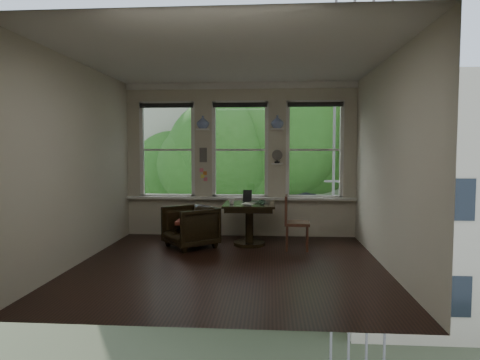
# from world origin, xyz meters

# --- Properties ---
(ground) EXTENTS (4.50, 4.50, 0.00)m
(ground) POSITION_xyz_m (0.00, 0.00, 0.00)
(ground) COLOR black
(ground) RESTS_ON ground
(ceiling) EXTENTS (4.50, 4.50, 0.00)m
(ceiling) POSITION_xyz_m (0.00, 0.00, 3.00)
(ceiling) COLOR silver
(ceiling) RESTS_ON ground
(wall_back) EXTENTS (4.50, 0.00, 4.50)m
(wall_back) POSITION_xyz_m (0.00, 2.25, 1.50)
(wall_back) COLOR beige
(wall_back) RESTS_ON ground
(wall_front) EXTENTS (4.50, 0.00, 4.50)m
(wall_front) POSITION_xyz_m (0.00, -2.25, 1.50)
(wall_front) COLOR beige
(wall_front) RESTS_ON ground
(wall_left) EXTENTS (0.00, 4.50, 4.50)m
(wall_left) POSITION_xyz_m (-2.25, 0.00, 1.50)
(wall_left) COLOR beige
(wall_left) RESTS_ON ground
(wall_right) EXTENTS (0.00, 4.50, 4.50)m
(wall_right) POSITION_xyz_m (2.25, 0.00, 1.50)
(wall_right) COLOR beige
(wall_right) RESTS_ON ground
(window_left) EXTENTS (1.10, 0.12, 1.90)m
(window_left) POSITION_xyz_m (-1.45, 2.25, 1.70)
(window_left) COLOR white
(window_left) RESTS_ON ground
(window_center) EXTENTS (1.10, 0.12, 1.90)m
(window_center) POSITION_xyz_m (0.00, 2.25, 1.70)
(window_center) COLOR white
(window_center) RESTS_ON ground
(window_right) EXTENTS (1.10, 0.12, 1.90)m
(window_right) POSITION_xyz_m (1.45, 2.25, 1.70)
(window_right) COLOR white
(window_right) RESTS_ON ground
(shelf_left) EXTENTS (0.26, 0.16, 0.03)m
(shelf_left) POSITION_xyz_m (-0.72, 2.15, 2.10)
(shelf_left) COLOR white
(shelf_left) RESTS_ON ground
(shelf_right) EXTENTS (0.26, 0.16, 0.03)m
(shelf_right) POSITION_xyz_m (0.72, 2.15, 2.10)
(shelf_right) COLOR white
(shelf_right) RESTS_ON ground
(intercom) EXTENTS (0.14, 0.06, 0.28)m
(intercom) POSITION_xyz_m (-0.72, 2.18, 1.60)
(intercom) COLOR #59544F
(intercom) RESTS_ON ground
(sticky_notes) EXTENTS (0.16, 0.01, 0.24)m
(sticky_notes) POSITION_xyz_m (-0.72, 2.19, 1.25)
(sticky_notes) COLOR pink
(sticky_notes) RESTS_ON ground
(desk_fan) EXTENTS (0.20, 0.20, 0.24)m
(desk_fan) POSITION_xyz_m (0.72, 2.13, 1.53)
(desk_fan) COLOR #59544F
(desk_fan) RESTS_ON ground
(vase_left) EXTENTS (0.24, 0.24, 0.25)m
(vase_left) POSITION_xyz_m (-0.72, 2.15, 2.24)
(vase_left) COLOR white
(vase_left) RESTS_ON shelf_left
(vase_right) EXTENTS (0.24, 0.24, 0.25)m
(vase_right) POSITION_xyz_m (0.72, 2.15, 2.24)
(vase_right) COLOR white
(vase_right) RESTS_ON shelf_right
(table) EXTENTS (0.90, 0.90, 0.75)m
(table) POSITION_xyz_m (0.23, 1.35, 0.38)
(table) COLOR black
(table) RESTS_ON ground
(armchair_left) EXTENTS (1.10, 1.10, 0.72)m
(armchair_left) POSITION_xyz_m (-0.79, 1.11, 0.36)
(armchair_left) COLOR black
(armchair_left) RESTS_ON ground
(cushion_red) EXTENTS (0.45, 0.45, 0.06)m
(cushion_red) POSITION_xyz_m (-0.79, 1.11, 0.45)
(cushion_red) COLOR maroon
(cushion_red) RESTS_ON armchair_left
(side_chair_right) EXTENTS (0.44, 0.44, 0.92)m
(side_chair_right) POSITION_xyz_m (1.06, 1.08, 0.46)
(side_chair_right) COLOR #472619
(side_chair_right) RESTS_ON ground
(laptop) EXTENTS (0.38, 0.26, 0.03)m
(laptop) POSITION_xyz_m (0.40, 1.31, 0.76)
(laptop) COLOR black
(laptop) RESTS_ON table
(mug) EXTENTS (0.12, 0.12, 0.10)m
(mug) POSITION_xyz_m (-0.08, 1.30, 0.80)
(mug) COLOR white
(mug) RESTS_ON table
(drinking_glass) EXTENTS (0.11, 0.11, 0.09)m
(drinking_glass) POSITION_xyz_m (0.45, 1.16, 0.79)
(drinking_glass) COLOR white
(drinking_glass) RESTS_ON table
(tablet) EXTENTS (0.17, 0.10, 0.22)m
(tablet) POSITION_xyz_m (0.18, 1.57, 0.86)
(tablet) COLOR black
(tablet) RESTS_ON table
(papers) EXTENTS (0.28, 0.34, 0.00)m
(papers) POSITION_xyz_m (0.22, 1.34, 0.75)
(papers) COLOR silver
(papers) RESTS_ON table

